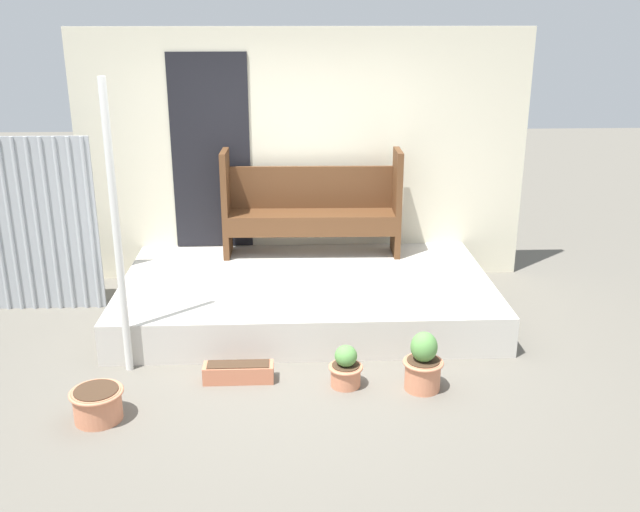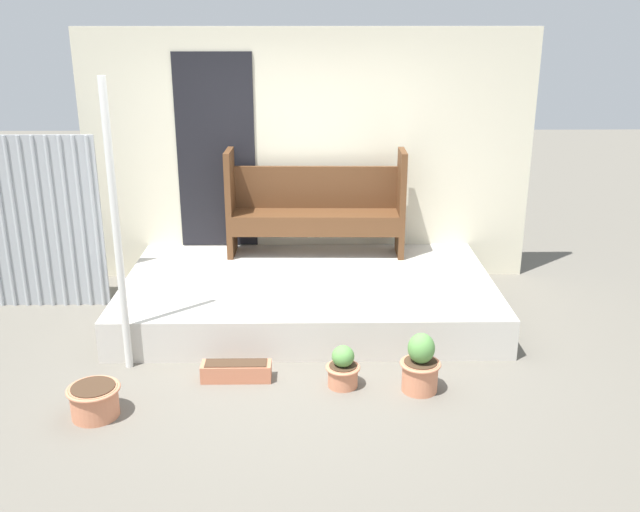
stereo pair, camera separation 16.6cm
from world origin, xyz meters
The scene contains 9 objects.
ground_plane centered at (0.00, 0.00, 0.00)m, with size 24.00×24.00×0.00m, color #666056.
porch_slab centered at (0.17, 1.02, 0.18)m, with size 3.45×2.03×0.35m.
house_wall centered at (0.13, 2.06, 1.30)m, with size 4.65×0.08×2.60m.
support_post centered at (-1.29, -0.05, 1.15)m, with size 0.06×0.06×2.31m.
bench centered at (0.25, 1.76, 0.89)m, with size 1.80×0.44×1.08m.
flower_pot_left centered at (-1.35, -0.80, 0.13)m, with size 0.38×0.38×0.24m.
flower_pot_middle centered at (0.44, -0.39, 0.15)m, with size 0.27×0.27×0.34m.
flower_pot_right centered at (1.02, -0.47, 0.20)m, with size 0.31×0.31×0.47m.
planter_box_rect centered at (-0.39, -0.28, 0.07)m, with size 0.55×0.16×0.15m.
Camera 2 is at (0.19, -5.26, 2.75)m, focal length 40.00 mm.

